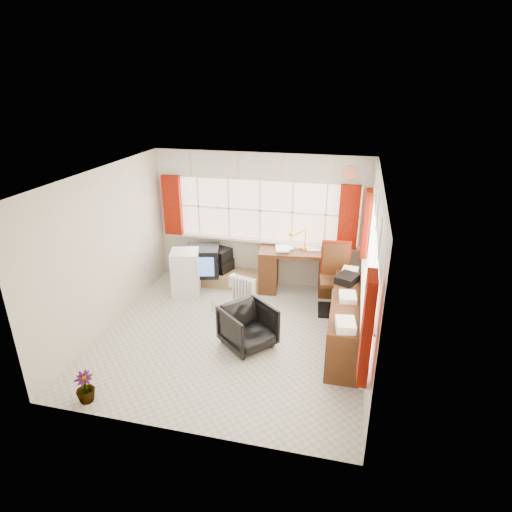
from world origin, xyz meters
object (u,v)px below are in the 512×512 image
(desk_lamp, at_px, (305,235))
(task_chair, at_px, (335,275))
(crt_tv, at_px, (203,261))
(credenza, at_px, (347,321))
(tv_bench, at_px, (229,278))
(radiator, at_px, (244,297))
(desk, at_px, (298,267))
(mini_fridge, at_px, (186,273))
(office_chair, at_px, (248,327))

(desk_lamp, distance_m, task_chair, 0.93)
(crt_tv, bearing_deg, credenza, -26.17)
(tv_bench, relative_size, crt_tv, 1.97)
(desk_lamp, distance_m, radiator, 1.57)
(crt_tv, bearing_deg, desk, 8.29)
(tv_bench, height_order, crt_tv, crt_tv)
(task_chair, relative_size, mini_fridge, 1.44)
(task_chair, bearing_deg, tv_bench, 166.83)
(desk, height_order, desk_lamp, desk_lamp)
(desk, distance_m, crt_tv, 1.79)
(desk_lamp, height_order, radiator, desk_lamp)
(desk_lamp, bearing_deg, crt_tv, -172.36)
(desk_lamp, relative_size, radiator, 0.66)
(task_chair, relative_size, radiator, 1.95)
(task_chair, height_order, tv_bench, task_chair)
(tv_bench, bearing_deg, desk, 3.48)
(desk_lamp, bearing_deg, tv_bench, -177.04)
(task_chair, distance_m, office_chair, 1.86)
(credenza, distance_m, crt_tv, 3.05)
(radiator, distance_m, tv_bench, 1.05)
(task_chair, xyz_separation_m, radiator, (-1.48, -0.43, -0.39))
(desk_lamp, bearing_deg, mini_fridge, -163.67)
(credenza, distance_m, mini_fridge, 3.10)
(desk, distance_m, tv_bench, 1.36)
(office_chair, relative_size, credenza, 0.35)
(office_chair, relative_size, radiator, 1.14)
(desk, distance_m, office_chair, 2.03)
(desk_lamp, bearing_deg, credenza, -61.65)
(crt_tv, bearing_deg, tv_bench, 21.44)
(office_chair, distance_m, tv_bench, 2.09)
(desk, relative_size, desk_lamp, 3.70)
(credenza, relative_size, tv_bench, 1.43)
(office_chair, height_order, credenza, credenza)
(task_chair, bearing_deg, mini_fridge, -178.58)
(radiator, xyz_separation_m, credenza, (1.75, -0.62, 0.14))
(credenza, height_order, mini_fridge, credenza)
(desk, bearing_deg, task_chair, -38.43)
(desk, distance_m, mini_fridge, 2.07)
(tv_bench, bearing_deg, mini_fridge, -141.00)
(desk_lamp, xyz_separation_m, office_chair, (-0.56, -1.97, -0.78))
(desk, bearing_deg, crt_tv, -171.71)
(office_chair, relative_size, crt_tv, 0.99)
(radiator, height_order, mini_fridge, mini_fridge)
(office_chair, xyz_separation_m, mini_fridge, (-1.52, 1.36, 0.10))
(task_chair, relative_size, office_chair, 1.71)
(desk_lamp, distance_m, office_chair, 2.19)
(radiator, bearing_deg, crt_tv, 143.74)
(radiator, relative_size, tv_bench, 0.44)
(desk_lamp, bearing_deg, task_chair, -42.60)
(credenza, bearing_deg, mini_fridge, 161.51)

